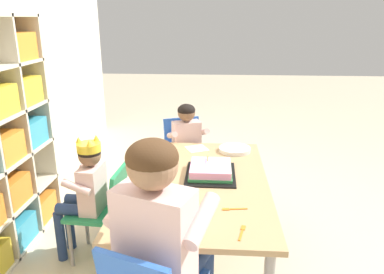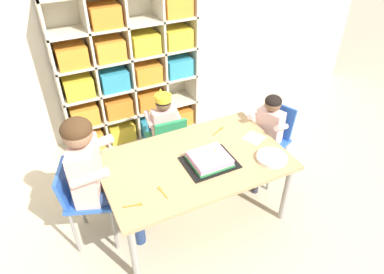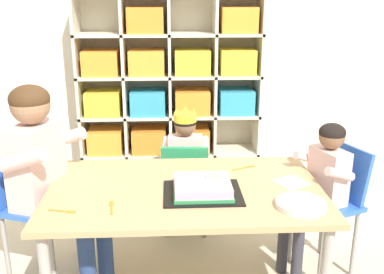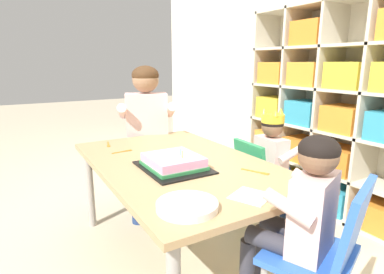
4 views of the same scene
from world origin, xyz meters
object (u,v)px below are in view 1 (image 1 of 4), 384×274
Objects in this scene: classroom_chair_blue at (105,207)px; guest_at_table_side at (188,144)px; child_with_crown at (86,185)px; fork_by_napkin at (242,232)px; paper_plate_stack at (235,149)px; classroom_chair_guest_side at (185,153)px; fork_near_cake_tray at (233,209)px; activity_table at (197,189)px; fork_at_table_front_edge at (164,158)px; adult_helper_seated at (163,230)px; birthday_cake_on_tray at (211,171)px.

classroom_chair_blue is 0.73× the size of guest_at_table_side.
child_with_crown is 1.07m from fork_by_napkin.
child_with_crown is at bearing 117.50° from paper_plate_stack.
child_with_crown is at bearing -146.43° from classroom_chair_guest_side.
child_with_crown is at bearing 150.63° from fork_near_cake_tray.
fork_near_cake_tray is at bearing -157.94° from fork_by_napkin.
activity_table is 0.58m from fork_by_napkin.
paper_plate_stack is 0.51m from fork_at_table_front_edge.
adult_helper_seated is 1.25× the size of guest_at_table_side.
guest_at_table_side is 0.40m from paper_plate_stack.
classroom_chair_guest_side is 5.59× the size of fork_near_cake_tray.
adult_helper_seated is 1.39m from guest_at_table_side.
fork_at_table_front_edge is (-0.17, 0.48, -0.01)m from paper_plate_stack.
classroom_chair_guest_side reaches higher than paper_plate_stack.
activity_table is at bearing 113.12° from fork_near_cake_tray.
birthday_cake_on_tray is at bearing 26.12° from fork_at_table_front_edge.
fork_near_cake_tray is at bearing 177.02° from paper_plate_stack.
classroom_chair_blue is 0.87m from fork_near_cake_tray.
child_with_crown reaches higher than fork_by_napkin.
child_with_crown is 5.98× the size of fork_at_table_front_edge.
birthday_cake_on_tray is at bearing 98.93° from classroom_chair_blue.
fork_near_cake_tray is 0.20m from fork_by_napkin.
adult_helper_seated is 1.23m from paper_plate_stack.
adult_helper_seated is 8.56× the size of fork_by_napkin.
fork_at_table_front_edge is (0.67, 0.43, 0.00)m from fork_near_cake_tray.
child_with_crown is 0.95m from fork_near_cake_tray.
classroom_chair_blue is 0.76× the size of child_with_crown.
child_with_crown is 1.03m from paper_plate_stack.
child_with_crown is at bearing -151.89° from guest_at_table_side.
birthday_cake_on_tray is at bearing -94.81° from classroom_chair_guest_side.
fork_near_cake_tray is at bearing -95.59° from guest_at_table_side.
classroom_chair_guest_side is at bearing 90.00° from guest_at_table_side.
adult_helper_seated is 0.37m from fork_by_napkin.
fork_near_cake_tray is 0.93× the size of fork_at_table_front_edge.
classroom_chair_blue is at bearing -71.38° from fork_at_table_front_edge.
fork_at_table_front_edge is (1.01, 0.14, -0.09)m from adult_helper_seated.
guest_at_table_side is (0.68, -0.46, 0.19)m from classroom_chair_blue.
paper_plate_stack is at bearing -20.96° from birthday_cake_on_tray.
fork_at_table_front_edge reaches higher than activity_table.
birthday_cake_on_tray is 2.98× the size of fork_by_napkin.
classroom_chair_guest_side is at bearing 99.64° from fork_near_cake_tray.
classroom_chair_blue is at bearing -145.90° from guest_at_table_side.
fork_by_napkin is (-1.04, 0.01, -0.01)m from paper_plate_stack.
fork_at_table_front_edge is 1.09× the size of fork_by_napkin.
classroom_chair_blue is 4.89× the size of fork_near_cake_tray.
fork_near_cake_tray is (-0.84, 0.04, -0.01)m from paper_plate_stack.
activity_table is 0.14m from birthday_cake_on_tray.
fork_by_napkin is at bearing -96.21° from classroom_chair_guest_side.
guest_at_table_side reaches higher than activity_table.
fork_by_napkin is at bearing -166.19° from birthday_cake_on_tray.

